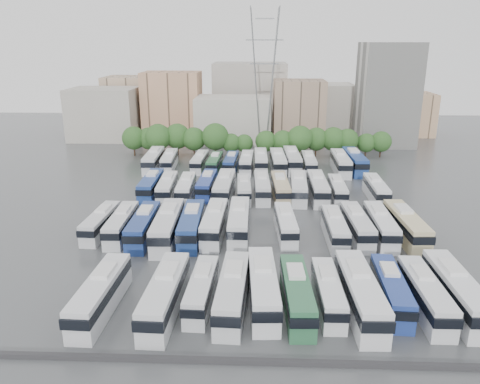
{
  "coord_description": "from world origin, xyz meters",
  "views": [
    {
      "loc": [
        0.99,
        -66.52,
        26.4
      ],
      "look_at": [
        -1.98,
        5.45,
        3.0
      ],
      "focal_mm": 35.0,
      "sensor_mm": 36.0,
      "label": 1
    }
  ],
  "objects_px": {
    "bus_r2_s4": "(207,185)",
    "bus_r3_s1": "(169,160)",
    "bus_r0_s2": "(100,293)",
    "bus_r3_s10": "(309,163)",
    "bus_r0_s11": "(391,289)",
    "bus_r1_s5": "(214,222)",
    "bus_r1_s0": "(101,222)",
    "bus_r1_s4": "(191,224)",
    "bus_r3_s9": "(292,160)",
    "bus_r3_s4": "(215,163)",
    "bus_r1_s12": "(381,225)",
    "bus_r3_s3": "(200,161)",
    "bus_r1_s11": "(357,225)",
    "bus_r2_s11": "(337,189)",
    "bus_r2_s8": "(280,188)",
    "bus_r3_s0": "(154,160)",
    "bus_r3_s5": "(231,163)",
    "apartment_tower": "(387,95)",
    "bus_r0_s5": "(202,289)",
    "bus_r2_s9": "(299,187)",
    "bus_r0_s6": "(232,291)",
    "bus_r1_s6": "(239,221)",
    "bus_r2_s1": "(151,185)",
    "bus_r0_s10": "(360,293)",
    "bus_r1_s2": "(144,225)",
    "bus_r1_s13": "(406,225)",
    "bus_r0_s8": "(297,293)",
    "bus_r1_s8": "(286,224)",
    "bus_r2_s5": "(224,187)",
    "bus_r2_s6": "(244,189)",
    "bus_r2_s13": "(376,189)",
    "bus_r3_s8": "(278,161)",
    "bus_r3_s13": "(355,161)",
    "bus_r0_s4": "(165,294)",
    "bus_r2_s2": "(167,187)",
    "bus_r3_s12": "(341,163)",
    "bus_r0_s13": "(456,291)",
    "bus_r2_s3": "(186,188)",
    "bus_r1_s10": "(335,228)",
    "bus_r3_s6": "(247,162)",
    "bus_r1_s3": "(168,225)",
    "bus_r2_s10": "(318,187)",
    "bus_r3_s7": "(261,160)",
    "bus_r1_s1": "(122,224)",
    "bus_r0_s7": "(263,287)"
  },
  "relations": [
    {
      "from": "bus_r1_s0",
      "to": "bus_r2_s3",
      "type": "relative_size",
      "value": 0.96
    },
    {
      "from": "bus_r3_s5",
      "to": "bus_r3_s13",
      "type": "distance_m",
      "value": 26.18
    },
    {
      "from": "bus_r3_s4",
      "to": "bus_r1_s12",
      "type": "bearing_deg",
      "value": -50.12
    },
    {
      "from": "bus_r1_s12",
      "to": "bus_r0_s6",
      "type": "bearing_deg",
      "value": -135.21
    },
    {
      "from": "bus_r2_s9",
      "to": "bus_r3_s4",
      "type": "distance_m",
      "value": 24.06
    },
    {
      "from": "bus_r0_s4",
      "to": "bus_r1_s13",
      "type": "xyz_separation_m",
      "value": [
        29.83,
        19.73,
        0.0
      ]
    },
    {
      "from": "apartment_tower",
      "to": "bus_r0_s11",
      "type": "bearing_deg",
      "value": -103.29
    },
    {
      "from": "bus_r3_s6",
      "to": "bus_r2_s10",
      "type": "bearing_deg",
      "value": -52.65
    },
    {
      "from": "bus_r0_s7",
      "to": "bus_r2_s9",
      "type": "relative_size",
      "value": 1.04
    },
    {
      "from": "bus_r0_s11",
      "to": "bus_r1_s5",
      "type": "bearing_deg",
      "value": 141.51
    },
    {
      "from": "bus_r1_s0",
      "to": "bus_r3_s13",
      "type": "distance_m",
      "value": 55.72
    },
    {
      "from": "bus_r0_s4",
      "to": "bus_r0_s13",
      "type": "height_order",
      "value": "bus_r0_s13"
    },
    {
      "from": "bus_r3_s1",
      "to": "bus_r2_s13",
      "type": "bearing_deg",
      "value": -28.39
    },
    {
      "from": "apartment_tower",
      "to": "bus_r1_s8",
      "type": "xyz_separation_m",
      "value": [
        -29.08,
        -62.99,
        -11.27
      ]
    },
    {
      "from": "apartment_tower",
      "to": "bus_r0_s5",
      "type": "xyz_separation_m",
      "value": [
        -38.81,
        -81.45,
        -11.34
      ]
    },
    {
      "from": "bus_r1_s0",
      "to": "bus_r1_s1",
      "type": "xyz_separation_m",
      "value": [
        3.21,
        -0.7,
        0.08
      ]
    },
    {
      "from": "bus_r2_s8",
      "to": "bus_r3_s12",
      "type": "relative_size",
      "value": 0.93
    },
    {
      "from": "bus_r0_s13",
      "to": "bus_r3_s3",
      "type": "distance_m",
      "value": 63.05
    },
    {
      "from": "bus_r3_s7",
      "to": "bus_r2_s1",
      "type": "bearing_deg",
      "value": -137.5
    },
    {
      "from": "bus_r1_s6",
      "to": "bus_r1_s0",
      "type": "bearing_deg",
      "value": -178.96
    },
    {
      "from": "bus_r0_s4",
      "to": "bus_r2_s2",
      "type": "height_order",
      "value": "bus_r0_s4"
    },
    {
      "from": "bus_r2_s4",
      "to": "bus_r3_s9",
      "type": "height_order",
      "value": "bus_r3_s9"
    },
    {
      "from": "bus_r0_s2",
      "to": "bus_r2_s11",
      "type": "xyz_separation_m",
      "value": [
        29.68,
        36.9,
        -0.26
      ]
    },
    {
      "from": "bus_r0_s10",
      "to": "bus_r3_s5",
      "type": "distance_m",
      "value": 56.22
    },
    {
      "from": "bus_r3_s0",
      "to": "bus_r3_s5",
      "type": "distance_m",
      "value": 16.72
    },
    {
      "from": "bus_r2_s11",
      "to": "bus_r3_s12",
      "type": "xyz_separation_m",
      "value": [
        3.41,
        17.66,
        0.33
      ]
    },
    {
      "from": "bus_r1_s10",
      "to": "bus_r3_s6",
      "type": "height_order",
      "value": "bus_r3_s6"
    },
    {
      "from": "bus_r3_s3",
      "to": "bus_r1_s11",
      "type": "bearing_deg",
      "value": -51.03
    },
    {
      "from": "bus_r1_s12",
      "to": "bus_r3_s0",
      "type": "xyz_separation_m",
      "value": [
        -39.69,
        35.35,
        0.13
      ]
    },
    {
      "from": "bus_r0_s8",
      "to": "bus_r1_s8",
      "type": "relative_size",
      "value": 1.08
    },
    {
      "from": "bus_r3_s8",
      "to": "bus_r3_s13",
      "type": "bearing_deg",
      "value": -0.33
    },
    {
      "from": "bus_r2_s6",
      "to": "bus_r1_s13",
      "type": "bearing_deg",
      "value": -38.72
    },
    {
      "from": "bus_r1_s6",
      "to": "bus_r2_s5",
      "type": "relative_size",
      "value": 0.97
    },
    {
      "from": "bus_r2_s4",
      "to": "bus_r3_s1",
      "type": "xyz_separation_m",
      "value": [
        -10.01,
        17.28,
        0.01
      ]
    },
    {
      "from": "bus_r3_s8",
      "to": "bus_r2_s13",
      "type": "bearing_deg",
      "value": -50.51
    },
    {
      "from": "bus_r0_s6",
      "to": "bus_r3_s1",
      "type": "xyz_separation_m",
      "value": [
        -16.74,
        54.81,
        -0.15
      ]
    },
    {
      "from": "bus_r1_s12",
      "to": "bus_r2_s13",
      "type": "relative_size",
      "value": 1.05
    },
    {
      "from": "bus_r2_s9",
      "to": "bus_r3_s1",
      "type": "relative_size",
      "value": 1.07
    },
    {
      "from": "bus_r0_s2",
      "to": "bus_r3_s10",
      "type": "xyz_separation_m",
      "value": [
        26.5,
        55.03,
        -0.16
      ]
    },
    {
      "from": "bus_r2_s6",
      "to": "bus_r3_s4",
      "type": "distance_m",
      "value": 19.38
    },
    {
      "from": "bus_r0_s10",
      "to": "bus_r1_s3",
      "type": "distance_m",
      "value": 28.61
    },
    {
      "from": "bus_r0_s6",
      "to": "bus_r0_s10",
      "type": "height_order",
      "value": "bus_r0_s10"
    },
    {
      "from": "bus_r3_s1",
      "to": "bus_r3_s13",
      "type": "relative_size",
      "value": 0.86
    },
    {
      "from": "bus_r1_s2",
      "to": "bus_r1_s13",
      "type": "bearing_deg",
      "value": 1.29
    },
    {
      "from": "bus_r0_s5",
      "to": "bus_r2_s2",
      "type": "xyz_separation_m",
      "value": [
        -10.27,
        34.82,
        0.14
      ]
    },
    {
      "from": "bus_r1_s6",
      "to": "bus_r2_s9",
      "type": "relative_size",
      "value": 1.02
    },
    {
      "from": "bus_r2_s9",
      "to": "bus_r3_s7",
      "type": "xyz_separation_m",
      "value": [
        -6.58,
        19.08,
        -0.02
      ]
    },
    {
      "from": "bus_r2_s8",
      "to": "bus_r1_s0",
      "type": "bearing_deg",
      "value": -150.14
    },
    {
      "from": "bus_r2_s1",
      "to": "bus_r0_s10",
      "type": "bearing_deg",
      "value": -51.95
    },
    {
      "from": "bus_r1_s0",
      "to": "bus_r1_s4",
      "type": "height_order",
      "value": "bus_r1_s4"
    }
  ]
}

